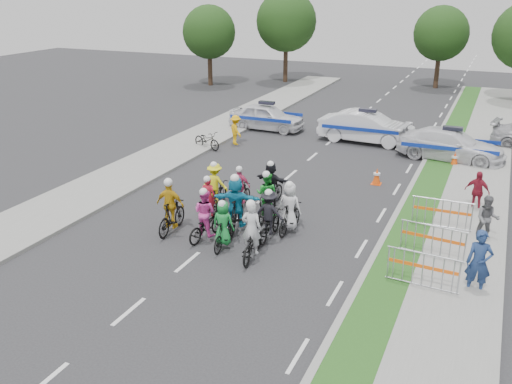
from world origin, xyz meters
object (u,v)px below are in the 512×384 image
at_px(rider_1, 224,229).
at_px(rider_4, 269,219).
at_px(barrier_0, 422,272).
at_px(tree_0, 209,32).
at_px(police_car_1, 367,127).
at_px(cone_1, 455,159).
at_px(cone_0, 377,176).
at_px(rider_0, 252,239).
at_px(rider_5, 236,207).
at_px(rider_2, 206,220).
at_px(police_car_2, 451,145).
at_px(spectator_0, 479,263).
at_px(rider_3, 171,212).
at_px(rider_11, 271,186).
at_px(police_car_0, 267,117).
at_px(tree_4, 441,33).
at_px(rider_8, 267,201).
at_px(rider_10, 215,189).
at_px(parked_bike, 207,140).
at_px(tree_3, 286,21).
at_px(barrier_1, 432,243).
at_px(barrier_2, 442,215).
at_px(rider_9, 240,191).
at_px(spectator_1, 487,219).
at_px(spectator_2, 477,191).
at_px(rider_6, 209,205).
at_px(rider_7, 290,212).
at_px(marshal_hiviz, 236,130).

distance_m(rider_1, rider_4, 1.63).
height_order(barrier_0, tree_0, tree_0).
bearing_deg(police_car_1, cone_1, -114.83).
bearing_deg(cone_0, rider_0, -103.74).
bearing_deg(rider_5, rider_2, 48.59).
height_order(police_car_2, spectator_0, spectator_0).
bearing_deg(rider_3, police_car_2, -125.89).
distance_m(rider_11, spectator_0, 8.50).
distance_m(police_car_0, tree_4, 19.55).
distance_m(rider_8, rider_10, 2.26).
relative_size(parked_bike, tree_3, 0.24).
height_order(rider_11, cone_0, rider_11).
height_order(barrier_1, barrier_2, same).
xyz_separation_m(rider_9, parked_bike, (-4.93, 6.57, -0.19)).
distance_m(rider_9, spectator_0, 9.03).
bearing_deg(cone_1, rider_3, -125.00).
xyz_separation_m(rider_5, cone_1, (6.10, 10.39, -0.50)).
relative_size(rider_5, barrier_1, 1.01).
bearing_deg(rider_5, rider_11, -105.90).
height_order(rider_9, rider_10, rider_10).
bearing_deg(spectator_1, police_car_1, 117.44).
bearing_deg(spectator_2, barrier_1, -88.00).
xyz_separation_m(rider_0, tree_4, (1.33, 32.95, 3.55)).
bearing_deg(spectator_1, rider_6, -171.24).
distance_m(rider_0, rider_2, 2.05).
bearing_deg(rider_6, police_car_0, -83.87).
height_order(rider_6, police_car_2, rider_6).
height_order(rider_6, rider_10, rider_10).
bearing_deg(police_car_1, rider_8, 179.39).
bearing_deg(police_car_1, rider_0, -176.86).
height_order(rider_11, tree_3, tree_3).
distance_m(rider_3, barrier_2, 9.10).
xyz_separation_m(rider_6, spectator_0, (9.00, -1.63, 0.36)).
bearing_deg(rider_1, barrier_2, -149.28).
height_order(rider_2, rider_4, rider_2).
bearing_deg(tree_4, cone_1, -80.69).
distance_m(rider_11, police_car_2, 10.37).
bearing_deg(barrier_1, rider_7, 177.94).
xyz_separation_m(rider_8, police_car_1, (0.82, 11.63, 0.13)).
relative_size(rider_2, rider_6, 1.09).
relative_size(rider_10, cone_1, 2.55).
height_order(police_car_0, cone_0, police_car_0).
distance_m(rider_7, tree_3, 31.04).
xyz_separation_m(spectator_2, barrier_2, (-0.96, -2.32, -0.21)).
bearing_deg(marshal_hiviz, rider_6, 150.96).
bearing_deg(rider_6, tree_4, -104.91).
height_order(rider_2, barrier_0, rider_2).
relative_size(rider_6, parked_bike, 0.98).
relative_size(rider_5, rider_11, 1.16).
xyz_separation_m(rider_0, rider_3, (-3.25, 0.66, 0.11)).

